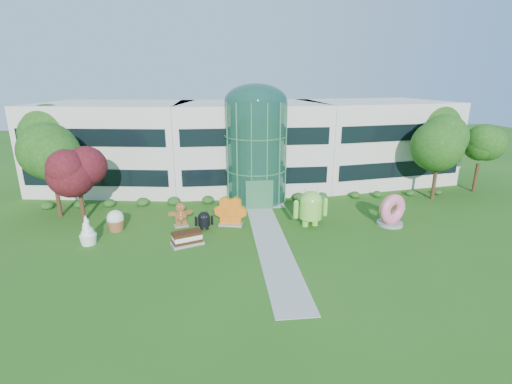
{
  "coord_description": "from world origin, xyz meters",
  "views": [
    {
      "loc": [
        -3.96,
        -23.96,
        11.89
      ],
      "look_at": [
        -0.64,
        6.0,
        2.6
      ],
      "focal_mm": 26.0,
      "sensor_mm": 36.0,
      "label": 1
    }
  ],
  "objects_px": {
    "gingerbread": "(181,214)",
    "android_green": "(311,206)",
    "android_black": "(204,219)",
    "donut": "(391,209)"
  },
  "relations": [
    {
      "from": "donut",
      "to": "gingerbread",
      "type": "xyz_separation_m",
      "value": [
        -17.53,
        1.66,
        -0.34
      ]
    },
    {
      "from": "android_black",
      "to": "donut",
      "type": "height_order",
      "value": "donut"
    },
    {
      "from": "gingerbread",
      "to": "android_black",
      "type": "bearing_deg",
      "value": -41.31
    },
    {
      "from": "gingerbread",
      "to": "donut",
      "type": "bearing_deg",
      "value": -19.97
    },
    {
      "from": "android_green",
      "to": "donut",
      "type": "bearing_deg",
      "value": -11.99
    },
    {
      "from": "gingerbread",
      "to": "android_green",
      "type": "bearing_deg",
      "value": -20.3
    },
    {
      "from": "android_black",
      "to": "donut",
      "type": "bearing_deg",
      "value": -7.8
    },
    {
      "from": "android_green",
      "to": "android_black",
      "type": "bearing_deg",
      "value": 172.25
    },
    {
      "from": "android_green",
      "to": "gingerbread",
      "type": "distance_m",
      "value": 10.85
    },
    {
      "from": "android_green",
      "to": "donut",
      "type": "distance_m",
      "value": 6.79
    }
  ]
}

